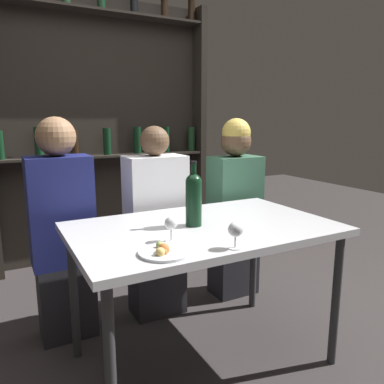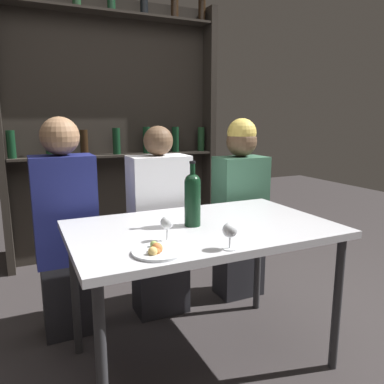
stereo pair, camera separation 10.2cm
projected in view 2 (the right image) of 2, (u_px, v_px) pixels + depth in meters
name	position (u px, v px, depth m)	size (l,w,h in m)	color
ground_plane	(202.00, 359.00, 2.02)	(10.00, 10.00, 0.00)	#332D2D
dining_table	(202.00, 238.00, 1.89)	(1.30, 0.81, 0.75)	silver
wine_rack_wall	(114.00, 124.00, 3.37)	(1.93, 0.21, 2.41)	#28231E
wine_bottle	(192.00, 197.00, 1.85)	(0.08, 0.08, 0.32)	black
wine_glass_0	(167.00, 224.00, 1.63)	(0.06, 0.06, 0.11)	silver
wine_glass_1	(230.00, 231.00, 1.53)	(0.06, 0.06, 0.11)	silver
food_plate_0	(157.00, 251.00, 1.49)	(0.21, 0.21, 0.05)	silver
seated_person_left	(66.00, 233.00, 2.18)	(0.35, 0.22, 1.29)	#26262B
seated_person_center	(160.00, 228.00, 2.43)	(0.38, 0.22, 1.23)	#26262B
seated_person_right	(240.00, 209.00, 2.67)	(0.35, 0.22, 1.28)	#26262B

